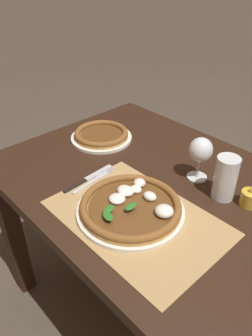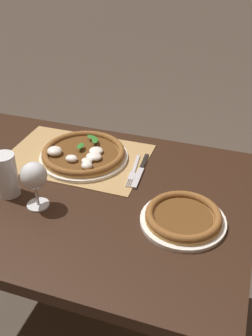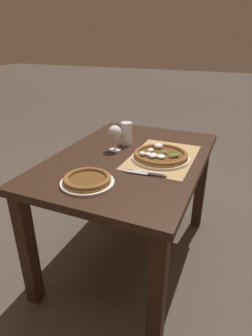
# 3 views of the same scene
# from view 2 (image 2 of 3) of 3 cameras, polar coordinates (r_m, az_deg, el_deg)

# --- Properties ---
(ground_plane) EXTENTS (24.00, 24.00, 0.00)m
(ground_plane) POSITION_cam_2_polar(r_m,az_deg,el_deg) (1.85, -6.26, -21.55)
(ground_plane) COLOR #473D33
(dining_table) EXTENTS (1.20, 0.83, 0.74)m
(dining_table) POSITION_cam_2_polar(r_m,az_deg,el_deg) (1.39, -7.81, -6.57)
(dining_table) COLOR black
(dining_table) RESTS_ON ground
(paper_placemat) EXTENTS (0.51, 0.35, 0.00)m
(paper_placemat) POSITION_cam_2_polar(r_m,az_deg,el_deg) (1.47, -7.11, 1.63)
(paper_placemat) COLOR #A88451
(paper_placemat) RESTS_ON dining_table
(pizza_near) EXTENTS (0.33, 0.33, 0.05)m
(pizza_near) POSITION_cam_2_polar(r_m,az_deg,el_deg) (1.45, -6.21, 2.04)
(pizza_near) COLOR silver
(pizza_near) RESTS_ON paper_placemat
(pizza_far) EXTENTS (0.25, 0.25, 0.04)m
(pizza_far) POSITION_cam_2_polar(r_m,az_deg,el_deg) (1.17, 8.31, -7.11)
(pizza_far) COLOR silver
(pizza_far) RESTS_ON dining_table
(wine_glass) EXTENTS (0.08, 0.08, 0.16)m
(wine_glass) POSITION_cam_2_polar(r_m,az_deg,el_deg) (1.20, -13.21, -1.35)
(wine_glass) COLOR silver
(wine_glass) RESTS_ON dining_table
(pint_glass) EXTENTS (0.07, 0.07, 0.15)m
(pint_glass) POSITION_cam_2_polar(r_m,az_deg,el_deg) (1.29, -16.96, -1.08)
(pint_glass) COLOR silver
(pint_glass) RESTS_ON dining_table
(fork) EXTENTS (0.04, 0.20, 0.00)m
(fork) POSITION_cam_2_polar(r_m,az_deg,el_deg) (1.38, 1.11, -0.39)
(fork) COLOR #B7B7BC
(fork) RESTS_ON paper_placemat
(knife) EXTENTS (0.03, 0.22, 0.01)m
(knife) POSITION_cam_2_polar(r_m,az_deg,el_deg) (1.38, 2.13, -0.31)
(knife) COLOR black
(knife) RESTS_ON paper_placemat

